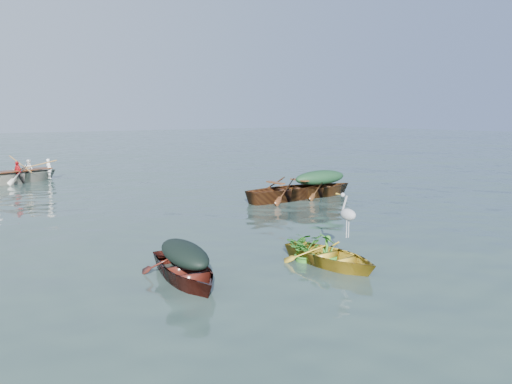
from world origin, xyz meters
TOP-DOWN VIEW (x-y plane):
  - ground at (0.00, 0.00)m, footprint 140.00×140.00m
  - yellow_dinghy at (-1.76, -4.29)m, footprint 1.37×2.78m
  - dark_covered_boat at (-4.52, -3.47)m, footprint 1.47×3.19m
  - green_tarp_boat at (3.67, 1.97)m, footprint 4.02×1.29m
  - open_wooden_boat at (2.20, 1.98)m, footprint 4.55×1.58m
  - rowed_boat at (-4.32, 12.01)m, footprint 4.47×2.62m
  - dark_tarp_cover at (-4.52, -3.47)m, footprint 0.81×1.76m
  - green_tarp_cover at (3.67, 1.97)m, footprint 2.21×0.71m
  - thwart_benches at (2.20, 1.98)m, footprint 2.28×0.93m
  - heron at (-1.21, -4.20)m, footprint 0.31×0.42m
  - dinghy_weeds at (-1.77, -3.74)m, footprint 0.77×0.95m
  - rowers at (-4.32, 12.01)m, footprint 3.21×2.08m
  - oars at (-4.32, 12.01)m, footprint 1.42×2.65m

SIDE VIEW (x-z plane):
  - ground at x=0.00m, z-range 0.00..0.00m
  - yellow_dinghy at x=-1.76m, z-range -0.35..0.35m
  - dark_covered_boat at x=-4.52m, z-range -0.37..0.37m
  - green_tarp_boat at x=3.67m, z-range -0.46..0.46m
  - open_wooden_boat at x=2.20m, z-range -0.53..0.53m
  - rowed_boat at x=-4.32m, z-range -0.51..0.51m
  - oars at x=-4.32m, z-range 0.51..0.57m
  - thwart_benches at x=2.20m, z-range 0.53..0.57m
  - dark_tarp_cover at x=-4.52m, z-range 0.37..0.77m
  - dinghy_weeds at x=-1.77m, z-range 0.35..0.95m
  - green_tarp_cover at x=3.67m, z-range 0.46..0.98m
  - heron at x=-1.21m, z-range 0.35..1.27m
  - rowers at x=-4.32m, z-range 0.51..1.27m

